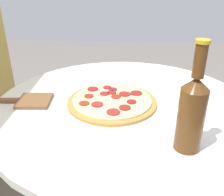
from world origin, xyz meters
TOP-DOWN VIEW (x-y plane):
  - table at (0.00, 0.00)m, footprint 0.92×0.92m
  - pizza at (-0.01, 0.04)m, footprint 0.31×0.31m
  - beer_bottle at (-0.25, -0.16)m, footprint 0.07×0.07m
  - pizza_paddle at (-0.01, 0.35)m, footprint 0.12×0.23m

SIDE VIEW (x-z plane):
  - table at x=0.00m, z-range 0.17..0.90m
  - pizza_paddle at x=-0.01m, z-range 0.73..0.75m
  - pizza at x=-0.01m, z-range 0.73..0.75m
  - beer_bottle at x=-0.25m, z-range 0.70..0.98m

